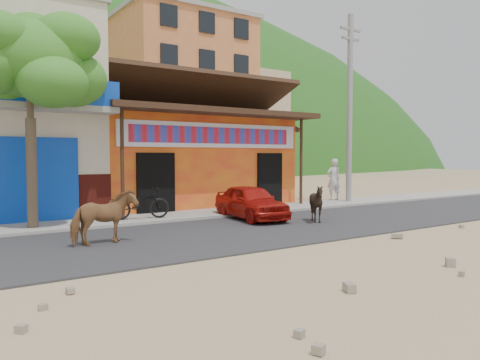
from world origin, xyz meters
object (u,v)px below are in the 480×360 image
at_px(cow_dark, 317,203).
at_px(scooter, 140,203).
at_px(utility_pole, 350,109).
at_px(pedestrian, 334,179).
at_px(red_car, 251,202).
at_px(cow_tan, 104,217).
at_px(tree, 30,118).

height_order(cow_dark, scooter, cow_dark).
distance_m(utility_pole, pedestrian, 3.16).
bearing_deg(red_car, cow_tan, -156.25).
xyz_separation_m(tree, red_car, (6.30, -1.56, -2.52)).
height_order(tree, cow_dark, tree).
bearing_deg(scooter, red_car, -106.42).
relative_size(cow_tan, pedestrian, 0.81).
bearing_deg(red_car, scooter, 162.36).
bearing_deg(cow_dark, pedestrian, 115.12).
height_order(utility_pole, pedestrian, utility_pole).
relative_size(utility_pole, cow_dark, 6.86).
bearing_deg(scooter, utility_pole, -80.11).
distance_m(cow_tan, red_car, 5.59).
relative_size(cow_dark, scooter, 0.63).
xyz_separation_m(red_car, scooter, (-3.20, 1.46, 0.01)).
bearing_deg(tree, utility_pole, 0.90).
height_order(cow_tan, pedestrian, pedestrian).
height_order(utility_pole, cow_tan, utility_pole).
bearing_deg(tree, pedestrian, 4.09).
height_order(tree, red_car, tree).
xyz_separation_m(cow_dark, pedestrian, (5.04, 4.21, 0.42)).
relative_size(scooter, pedestrian, 1.01).
distance_m(utility_pole, cow_tan, 12.79).
relative_size(utility_pole, scooter, 4.32).
relative_size(tree, cow_tan, 4.02).
height_order(tree, pedestrian, tree).
bearing_deg(utility_pole, cow_dark, -146.17).
height_order(tree, cow_tan, tree).
distance_m(scooter, pedestrian, 9.56).
distance_m(cow_tan, cow_dark, 6.61).
xyz_separation_m(scooter, pedestrian, (9.50, 1.00, 0.43)).
distance_m(tree, cow_tan, 4.12).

